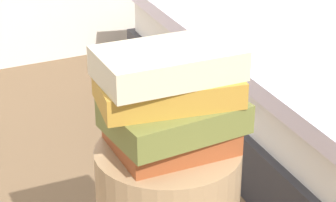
# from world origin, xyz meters

# --- Properties ---
(book_rust) EXTENTS (0.25, 0.21, 0.05)m
(book_rust) POSITION_xyz_m (0.01, 0.01, 0.57)
(book_rust) COLOR #994723
(book_rust) RESTS_ON side_table
(book_olive) EXTENTS (0.29, 0.21, 0.06)m
(book_olive) POSITION_xyz_m (0.01, -0.01, 0.62)
(book_olive) COLOR olive
(book_olive) RESTS_ON book_rust
(book_ochre) EXTENTS (0.31, 0.21, 0.06)m
(book_ochre) POSITION_xyz_m (0.00, -0.00, 0.68)
(book_ochre) COLOR #B7842D
(book_ochre) RESTS_ON book_olive
(book_cream) EXTENTS (0.29, 0.18, 0.06)m
(book_cream) POSITION_xyz_m (-0.00, -0.00, 0.74)
(book_cream) COLOR beige
(book_cream) RESTS_ON book_ochre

